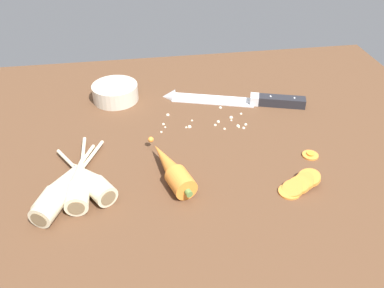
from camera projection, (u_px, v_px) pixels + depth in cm
name	position (u px, v px, depth cm)	size (l,w,h in cm)	color
ground_plane	(191.00, 152.00, 86.65)	(120.00, 90.00, 4.00)	brown
chefs_knife	(230.00, 99.00, 99.52)	(34.15, 13.47, 4.18)	silver
whole_carrot	(171.00, 169.00, 75.69)	(8.35, 18.17, 4.20)	orange
parsnip_front	(63.00, 189.00, 71.36)	(11.59, 22.41, 4.00)	beige
parsnip_mid_left	(79.00, 181.00, 73.11)	(4.00, 21.67, 4.00)	beige
parsnip_mid_right	(90.00, 180.00, 73.28)	(12.15, 17.49, 4.00)	beige
parsnip_back	(61.00, 187.00, 71.71)	(9.61, 19.82, 4.00)	beige
carrot_slice_stack	(299.00, 185.00, 73.94)	(8.43, 5.96, 2.96)	orange
carrot_slice_stray_near	(310.00, 155.00, 82.02)	(3.23, 3.23, 0.70)	orange
prep_bowl	(115.00, 92.00, 99.44)	(11.00, 11.00, 4.00)	beige
mince_crumbs	(212.00, 121.00, 92.28)	(19.63, 10.10, 0.86)	beige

